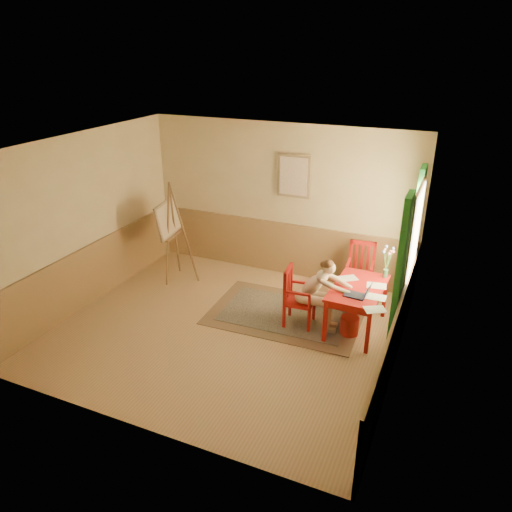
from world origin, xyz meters
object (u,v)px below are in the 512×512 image
at_px(figure, 317,291).
at_px(easel, 170,223).
at_px(chair_left, 297,297).
at_px(chair_back, 360,272).
at_px(laptop, 359,294).
at_px(table, 358,292).

height_order(figure, easel, easel).
bearing_deg(figure, chair_left, -175.63).
height_order(chair_back, figure, figure).
height_order(chair_back, easel, easel).
distance_m(chair_back, laptop, 1.32).
relative_size(chair_back, laptop, 2.64).
relative_size(chair_left, figure, 0.82).
relative_size(laptop, easel, 0.20).
distance_m(chair_back, easel, 3.43).
xyz_separation_m(figure, easel, (-2.93, 0.59, 0.46)).
xyz_separation_m(chair_back, figure, (-0.39, -1.18, 0.14)).
distance_m(table, chair_back, 1.00).
relative_size(table, chair_back, 1.23).
relative_size(chair_back, easel, 0.54).
bearing_deg(laptop, table, 103.97).
height_order(chair_left, easel, easel).
bearing_deg(table, laptop, -76.03).
distance_m(figure, laptop, 0.66).
bearing_deg(table, chair_left, -165.87).
bearing_deg(laptop, chair_left, 175.65).
xyz_separation_m(chair_left, figure, (0.31, 0.02, 0.17)).
bearing_deg(chair_left, easel, 166.83).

